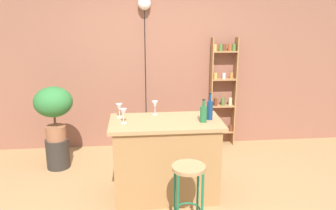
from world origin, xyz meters
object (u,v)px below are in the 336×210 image
object	(u,v)px
bottle_vinegar	(203,113)
potted_plant	(53,106)
spice_shelf	(223,93)
wine_glass_left	(119,108)
bar_stool	(188,183)
plant_stool	(58,153)
bottle_olive_oil	(210,110)
wine_glass_center	(155,105)
pendant_globe_light	(144,7)
wine_glass_right	(123,113)

from	to	relation	value
bottle_vinegar	potted_plant	bearing A→B (deg)	152.15
spice_shelf	wine_glass_left	world-z (taller)	spice_shelf
bar_stool	plant_stool	bearing A→B (deg)	135.00
bottle_olive_oil	plant_stool	bearing A→B (deg)	155.31
wine_glass_center	pendant_globe_light	distance (m)	1.71
bottle_olive_oil	pendant_globe_light	xyz separation A→B (m)	(-0.66, 1.54, 1.13)
potted_plant	pendant_globe_light	bearing A→B (deg)	27.93
pendant_globe_light	spice_shelf	bearing A→B (deg)	-1.75
spice_shelf	potted_plant	world-z (taller)	spice_shelf
bar_stool	pendant_globe_light	world-z (taller)	pendant_globe_light
wine_glass_right	wine_glass_center	bearing A→B (deg)	39.27
bar_stool	wine_glass_left	xyz separation A→B (m)	(-0.67, 0.86, 0.53)
bottle_olive_oil	potted_plant	bearing A→B (deg)	155.31
wine_glass_left	potted_plant	bearing A→B (deg)	141.74
potted_plant	pendant_globe_light	distance (m)	1.90
spice_shelf	plant_stool	distance (m)	2.62
pendant_globe_light	bottle_vinegar	bearing A→B (deg)	-70.56
spice_shelf	pendant_globe_light	xyz separation A→B (m)	(-1.21, 0.04, 1.30)
bar_stool	wine_glass_left	size ratio (longest dim) A/B	4.19
bottle_olive_oil	wine_glass_right	xyz separation A→B (m)	(-0.96, -0.04, 0.00)
potted_plant	spice_shelf	bearing A→B (deg)	14.27
potted_plant	wine_glass_center	distance (m)	1.46
bottle_vinegar	wine_glass_center	size ratio (longest dim) A/B	1.58
plant_stool	wine_glass_center	world-z (taller)	wine_glass_center
spice_shelf	bottle_olive_oil	world-z (taller)	spice_shelf
bar_stool	wine_glass_center	world-z (taller)	wine_glass_center
potted_plant	wine_glass_right	world-z (taller)	potted_plant
bar_stool	wine_glass_left	world-z (taller)	wine_glass_left
potted_plant	pendant_globe_light	size ratio (longest dim) A/B	0.32
plant_stool	wine_glass_left	xyz separation A→B (m)	(0.90, -0.71, 0.83)
bottle_vinegar	wine_glass_center	xyz separation A→B (m)	(-0.51, 0.34, 0.02)
spice_shelf	wine_glass_left	xyz separation A→B (m)	(-1.56, -1.33, 0.18)
bottle_vinegar	plant_stool	bearing A→B (deg)	152.15
bottle_vinegar	wine_glass_right	bearing A→B (deg)	177.30
bar_stool	pendant_globe_light	xyz separation A→B (m)	(-0.32, 2.23, 1.65)
spice_shelf	potted_plant	size ratio (longest dim) A/B	2.35
bottle_vinegar	wine_glass_left	size ratio (longest dim) A/B	1.58
bar_stool	bottle_olive_oil	distance (m)	0.93
pendant_globe_light	wine_glass_right	bearing A→B (deg)	-100.66
plant_stool	potted_plant	bearing A→B (deg)	180.00
bottle_olive_oil	wine_glass_center	distance (m)	0.65
spice_shelf	bottle_olive_oil	distance (m)	1.61
wine_glass_center	pendant_globe_light	size ratio (longest dim) A/B	0.07
wine_glass_center	wine_glass_right	xyz separation A→B (m)	(-0.36, -0.29, 0.00)
bottle_olive_oil	bottle_vinegar	world-z (taller)	bottle_olive_oil
plant_stool	bottle_vinegar	size ratio (longest dim) A/B	1.58
spice_shelf	bottle_vinegar	size ratio (longest dim) A/B	6.64
wine_glass_left	bottle_vinegar	bearing A→B (deg)	-15.43
potted_plant	bottle_vinegar	size ratio (longest dim) A/B	2.83
potted_plant	bottle_vinegar	xyz separation A→B (m)	(1.82, -0.96, 0.13)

